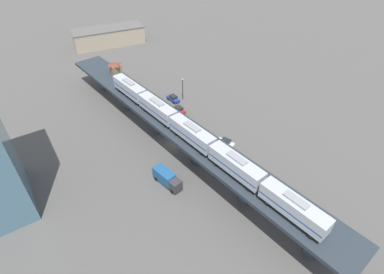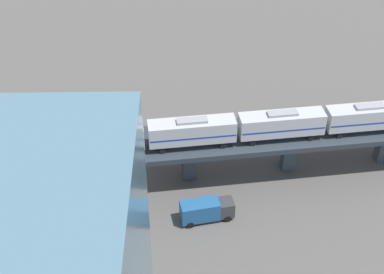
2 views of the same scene
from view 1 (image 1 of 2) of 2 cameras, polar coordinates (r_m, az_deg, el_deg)
name	(u,v)px [view 1 (image 1 of 2)]	position (r m, az deg, el deg)	size (l,w,h in m)	color
ground_plane	(174,144)	(74.77, -3.52, -1.40)	(400.00, 400.00, 0.00)	#514F4C
elevated_viaduct	(173,125)	(71.01, -3.63, 2.21)	(19.21, 92.35, 6.89)	#283039
subway_train	(192,133)	(62.80, 0.00, 0.74)	(10.17, 62.29, 4.45)	#ADB2BA
signal_hut	(115,67)	(94.21, -14.43, 12.74)	(3.58, 3.58, 3.40)	#8C7251
street_car_blue	(173,98)	(90.97, -3.61, 7.38)	(2.34, 4.58, 1.89)	#233D93
street_car_white	(225,143)	(74.14, 6.38, -1.07)	(3.29, 4.75, 1.89)	silver
street_car_red	(179,110)	(85.61, -2.56, 5.23)	(2.33, 4.57, 1.89)	#AD1E1E
delivery_truck	(167,178)	(64.01, -4.80, -7.79)	(3.61, 7.50, 3.20)	#333338
street_lamp	(183,87)	(90.09, -1.80, 9.44)	(0.44, 0.44, 6.94)	black
warehouse_building	(109,36)	(135.08, -15.57, 18.01)	(29.74, 14.24, 6.80)	tan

